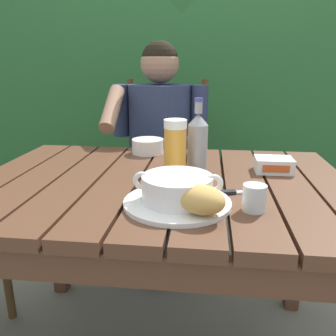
# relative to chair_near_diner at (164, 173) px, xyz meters

# --- Properties ---
(dining_table) EXTENTS (1.20, 0.85, 0.74)m
(dining_table) POSITION_rel_chair_near_diner_xyz_m (0.10, -0.87, 0.15)
(dining_table) COLOR #533120
(dining_table) RESTS_ON ground_plane
(hedge_backdrop) EXTENTS (3.52, 0.93, 2.53)m
(hedge_backdrop) POSITION_rel_chair_near_diner_xyz_m (0.13, 0.85, 0.61)
(hedge_backdrop) COLOR #2A5F2F
(hedge_backdrop) RESTS_ON ground_plane
(chair_near_diner) EXTENTS (0.48, 0.44, 1.02)m
(chair_near_diner) POSITION_rel_chair_near_diner_xyz_m (0.00, 0.00, 0.00)
(chair_near_diner) COLOR #563416
(chair_near_diner) RESTS_ON ground_plane
(person_eating) EXTENTS (0.48, 0.47, 1.21)m
(person_eating) POSITION_rel_chair_near_diner_xyz_m (-0.00, -0.20, 0.22)
(person_eating) COLOR #2A3452
(person_eating) RESTS_ON ground_plane
(serving_plate) EXTENTS (0.29, 0.29, 0.01)m
(serving_plate) POSITION_rel_chair_near_diner_xyz_m (0.17, -1.07, 0.26)
(serving_plate) COLOR white
(serving_plate) RESTS_ON dining_table
(soup_bowl) EXTENTS (0.24, 0.19, 0.08)m
(soup_bowl) POSITION_rel_chair_near_diner_xyz_m (0.17, -1.07, 0.30)
(soup_bowl) COLOR white
(soup_bowl) RESTS_ON serving_plate
(bread_roll) EXTENTS (0.15, 0.14, 0.07)m
(bread_roll) POSITION_rel_chair_near_diner_xyz_m (0.24, -1.14, 0.30)
(bread_roll) COLOR tan
(bread_roll) RESTS_ON serving_plate
(beer_glass) EXTENTS (0.07, 0.07, 0.19)m
(beer_glass) POSITION_rel_chair_near_diner_xyz_m (0.14, -0.83, 0.35)
(beer_glass) COLOR orange
(beer_glass) RESTS_ON dining_table
(beer_bottle) EXTENTS (0.07, 0.07, 0.25)m
(beer_bottle) POSITION_rel_chair_near_diner_xyz_m (0.21, -0.77, 0.36)
(beer_bottle) COLOR gray
(beer_bottle) RESTS_ON dining_table
(water_glass_small) EXTENTS (0.06, 0.06, 0.07)m
(water_glass_small) POSITION_rel_chair_near_diner_xyz_m (0.37, -1.08, 0.29)
(water_glass_small) COLOR silver
(water_glass_small) RESTS_ON dining_table
(butter_tub) EXTENTS (0.13, 0.10, 0.05)m
(butter_tub) POSITION_rel_chair_near_diner_xyz_m (0.47, -0.74, 0.28)
(butter_tub) COLOR white
(butter_tub) RESTS_ON dining_table
(table_knife) EXTENTS (0.16, 0.06, 0.01)m
(table_knife) POSITION_rel_chair_near_diner_xyz_m (0.33, -0.97, 0.26)
(table_knife) COLOR silver
(table_knife) RESTS_ON dining_table
(diner_bowl) EXTENTS (0.13, 0.13, 0.06)m
(diner_bowl) POSITION_rel_chair_near_diner_xyz_m (0.00, -0.53, 0.28)
(diner_bowl) COLOR white
(diner_bowl) RESTS_ON dining_table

